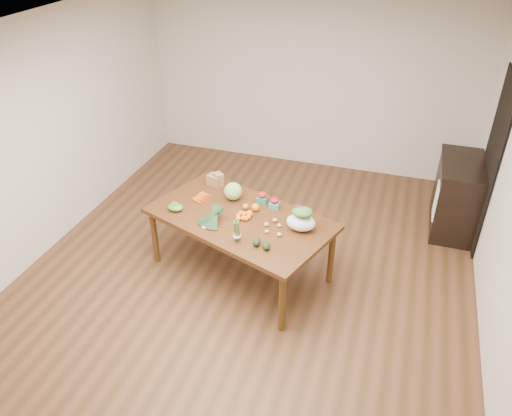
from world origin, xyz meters
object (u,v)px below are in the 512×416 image
(dining_table, at_px, (240,245))
(kale_bunch, at_px, (210,218))
(paper_bag, at_px, (215,179))
(asparagus_bundle, at_px, (237,231))
(mandarin_cluster, at_px, (244,215))
(salad_bag, at_px, (301,220))
(cabbage, at_px, (233,191))
(cabinet, at_px, (456,196))

(dining_table, xyz_separation_m, kale_bunch, (-0.25, -0.24, 0.45))
(paper_bag, height_order, asparagus_bundle, asparagus_bundle)
(mandarin_cluster, height_order, salad_bag, salad_bag)
(cabbage, distance_m, kale_bunch, 0.57)
(asparagus_bundle, bearing_deg, mandarin_cluster, 119.24)
(cabinet, relative_size, salad_bag, 3.30)
(cabbage, bearing_deg, paper_bag, 143.11)
(paper_bag, height_order, kale_bunch, paper_bag)
(paper_bag, height_order, mandarin_cluster, paper_bag)
(cabinet, bearing_deg, asparagus_bundle, -135.63)
(paper_bag, bearing_deg, mandarin_cluster, -45.98)
(paper_bag, bearing_deg, asparagus_bundle, -57.42)
(dining_table, relative_size, kale_bunch, 4.94)
(mandarin_cluster, bearing_deg, kale_bunch, -145.08)
(cabinet, relative_size, asparagus_bundle, 4.08)
(cabinet, xyz_separation_m, kale_bunch, (-2.57, -1.95, 0.36))
(paper_bag, relative_size, cabbage, 1.11)
(dining_table, bearing_deg, salad_bag, 17.49)
(cabbage, bearing_deg, mandarin_cluster, -54.45)
(dining_table, distance_m, kale_bunch, 0.57)
(paper_bag, bearing_deg, dining_table, -47.81)
(paper_bag, distance_m, cabbage, 0.40)
(dining_table, bearing_deg, kale_bunch, -116.74)
(dining_table, relative_size, salad_bag, 6.39)
(dining_table, relative_size, paper_bag, 8.65)
(dining_table, xyz_separation_m, paper_bag, (-0.52, 0.57, 0.46))
(cabinet, relative_size, mandarin_cluster, 5.67)
(mandarin_cluster, bearing_deg, salad_bag, -0.55)
(mandarin_cluster, relative_size, kale_bunch, 0.45)
(cabinet, distance_m, mandarin_cluster, 2.87)
(kale_bunch, distance_m, salad_bag, 0.96)
(cabbage, bearing_deg, cabinet, 28.82)
(mandarin_cluster, bearing_deg, cabbage, 125.55)
(cabbage, relative_size, asparagus_bundle, 0.83)
(salad_bag, bearing_deg, cabbage, 157.87)
(asparagus_bundle, distance_m, salad_bag, 0.69)
(cabbage, relative_size, kale_bunch, 0.52)
(cabbage, distance_m, mandarin_cluster, 0.44)
(mandarin_cluster, height_order, kale_bunch, kale_bunch)
(paper_bag, xyz_separation_m, mandarin_cluster, (0.57, -0.59, -0.04))
(cabbage, xyz_separation_m, mandarin_cluster, (0.25, -0.35, -0.06))
(asparagus_bundle, bearing_deg, kale_bunch, 172.06)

